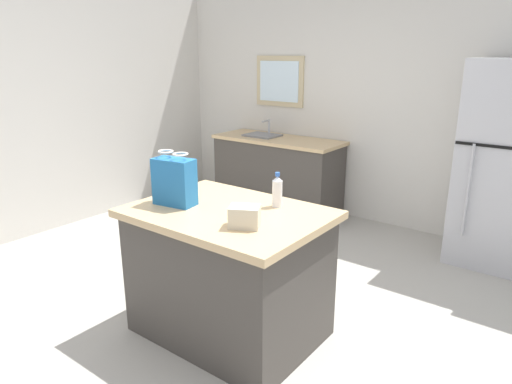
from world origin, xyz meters
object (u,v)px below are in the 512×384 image
Objects in this scene: shopping_bag at (174,181)px; small_box at (245,217)px; refrigerator at (505,166)px; bottle at (277,191)px; kitchen_island at (229,272)px.

shopping_bag is 2.06× the size of small_box.
bottle is at bearing -115.39° from refrigerator.
kitchen_island is at bearing 18.14° from shopping_bag.
bottle is (-0.99, -2.08, 0.08)m from refrigerator.
kitchen_island is 7.23× the size of small_box.
refrigerator is 2.66m from small_box.
kitchen_island is 5.41× the size of bottle.
small_box is (-0.93, -2.49, 0.04)m from refrigerator.
bottle reaches higher than kitchen_island.
refrigerator is at bearing 62.86° from kitchen_island.
kitchen_island is 0.59m from small_box.
shopping_bag is at bearing -146.77° from bottle.
refrigerator is 5.10× the size of shopping_bag.
shopping_bag is (-1.55, -2.45, 0.14)m from refrigerator.
refrigerator is 2.90m from shopping_bag.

